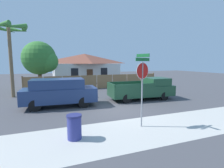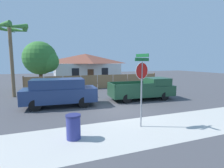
% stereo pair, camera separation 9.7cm
% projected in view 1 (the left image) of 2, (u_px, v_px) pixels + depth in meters
% --- Properties ---
extents(ground_plane, '(80.00, 80.00, 0.00)m').
position_uv_depth(ground_plane, '(118.00, 109.00, 11.29)').
color(ground_plane, '#47474C').
extents(sidewalk_strip, '(36.00, 3.20, 0.01)m').
position_uv_depth(sidewalk_strip, '(149.00, 129.00, 7.96)').
color(sidewalk_strip, beige).
rests_on(sidewalk_strip, ground).
extents(wooden_fence, '(15.30, 0.12, 1.66)m').
position_uv_depth(wooden_fence, '(97.00, 82.00, 19.89)').
color(wooden_fence, '#997047').
rests_on(wooden_fence, ground).
extents(house, '(10.34, 7.33, 4.34)m').
position_uv_depth(house, '(85.00, 67.00, 28.08)').
color(house, white).
rests_on(house, ground).
extents(oak_tree, '(3.85, 3.66, 5.30)m').
position_uv_depth(oak_tree, '(41.00, 59.00, 19.24)').
color(oak_tree, brown).
rests_on(oak_tree, ground).
extents(palm_tree, '(3.04, 3.26, 6.22)m').
position_uv_depth(palm_tree, '(9.00, 34.00, 14.54)').
color(palm_tree, brown).
rests_on(palm_tree, ground).
extents(red_suv, '(4.99, 2.25, 1.91)m').
position_uv_depth(red_suv, '(59.00, 92.00, 11.91)').
color(red_suv, navy).
rests_on(red_suv, ground).
extents(orange_pickup, '(5.31, 2.35, 1.74)m').
position_uv_depth(orange_pickup, '(143.00, 89.00, 14.26)').
color(orange_pickup, '#1E472D').
rests_on(orange_pickup, ground).
extents(stop_sign, '(0.85, 0.77, 3.41)m').
position_uv_depth(stop_sign, '(142.00, 78.00, 8.01)').
color(stop_sign, gray).
rests_on(stop_sign, ground).
extents(trash_bin, '(0.60, 0.60, 0.99)m').
position_uv_depth(trash_bin, '(74.00, 127.00, 6.89)').
color(trash_bin, navy).
rests_on(trash_bin, ground).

